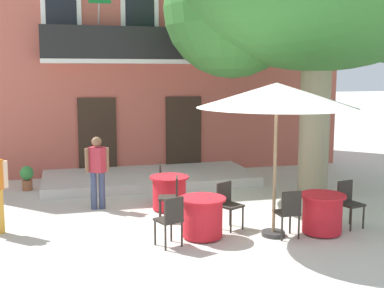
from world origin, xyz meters
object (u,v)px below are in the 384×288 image
at_px(cafe_chair_near_tree_1, 288,211).
at_px(cafe_chair_middle_0, 171,218).
at_px(cafe_chair_near_tree_0, 348,201).
at_px(cafe_chair_middle_1, 228,202).
at_px(cafe_table_middle, 203,217).
at_px(cafe_chair_front_0, 172,195).
at_px(ground_planter_left, 27,177).
at_px(cafe_table_front, 169,193).
at_px(cafe_umbrella, 277,96).
at_px(pedestrian_near_entrance, 97,169).
at_px(cafe_chair_front_1, 165,179).
at_px(cafe_table_near_tree, 322,213).

xyz_separation_m(cafe_chair_near_tree_1, cafe_chair_middle_0, (-2.18, 0.11, 0.00)).
height_order(cafe_chair_near_tree_0, cafe_chair_middle_1, same).
distance_m(cafe_table_middle, cafe_chair_middle_0, 0.77).
height_order(cafe_chair_front_0, ground_planter_left, cafe_chair_front_0).
xyz_separation_m(cafe_table_front, cafe_chair_front_0, (-0.11, -0.75, 0.14)).
height_order(cafe_chair_near_tree_1, cafe_table_middle, cafe_chair_near_tree_1).
relative_size(cafe_table_middle, cafe_umbrella, 0.30).
distance_m(cafe_umbrella, pedestrian_near_entrance, 4.40).
bearing_deg(pedestrian_near_entrance, cafe_chair_front_1, 9.58).
height_order(cafe_chair_middle_1, pedestrian_near_entrance, pedestrian_near_entrance).
height_order(cafe_table_near_tree, cafe_table_front, same).
bearing_deg(cafe_umbrella, cafe_chair_middle_0, -177.09).
xyz_separation_m(cafe_umbrella, pedestrian_near_entrance, (-3.03, 2.71, -1.69)).
bearing_deg(cafe_chair_front_1, ground_planter_left, 148.30).
bearing_deg(ground_planter_left, cafe_table_near_tree, -42.12).
bearing_deg(cafe_chair_middle_0, cafe_chair_near_tree_1, -2.91).
bearing_deg(cafe_table_middle, cafe_chair_near_tree_0, -1.89).
bearing_deg(cafe_chair_near_tree_0, ground_planter_left, 142.66).
distance_m(cafe_table_near_tree, cafe_chair_front_0, 3.01).
xyz_separation_m(cafe_table_near_tree, cafe_chair_middle_0, (-2.93, 0.01, 0.14)).
relative_size(cafe_table_middle, cafe_table_front, 1.00).
bearing_deg(cafe_chair_near_tree_1, cafe_umbrella, 132.62).
relative_size(cafe_table_middle, cafe_chair_middle_1, 0.95).
height_order(cafe_chair_near_tree_0, cafe_table_middle, cafe_chair_near_tree_0).
height_order(cafe_chair_middle_0, cafe_chair_front_0, same).
distance_m(cafe_chair_middle_1, cafe_chair_front_1, 2.45).
xyz_separation_m(cafe_chair_middle_1, cafe_table_front, (-0.82, 1.57, -0.14)).
height_order(cafe_chair_near_tree_1, ground_planter_left, cafe_chair_near_tree_1).
relative_size(cafe_table_middle, cafe_chair_middle_0, 0.95).
height_order(cafe_chair_front_1, pedestrian_near_entrance, pedestrian_near_entrance).
xyz_separation_m(cafe_table_near_tree, cafe_table_middle, (-2.25, 0.35, 0.00)).
relative_size(cafe_umbrella, ground_planter_left, 4.53).
distance_m(cafe_chair_front_0, cafe_chair_front_1, 1.51).
xyz_separation_m(cafe_chair_near_tree_1, cafe_chair_front_1, (-1.65, 3.19, 0.00)).
xyz_separation_m(cafe_chair_middle_0, cafe_chair_front_1, (0.54, 3.08, 0.00)).
bearing_deg(cafe_chair_near_tree_1, cafe_table_near_tree, 7.51).
relative_size(cafe_chair_near_tree_0, cafe_chair_front_0, 1.00).
relative_size(cafe_chair_middle_1, pedestrian_near_entrance, 0.56).
height_order(cafe_chair_near_tree_1, cafe_chair_front_0, same).
bearing_deg(cafe_chair_middle_1, cafe_chair_middle_0, -150.12).
bearing_deg(ground_planter_left, cafe_chair_middle_1, -47.22).
bearing_deg(cafe_chair_front_0, cafe_chair_near_tree_1, -43.04).
xyz_separation_m(cafe_chair_middle_0, cafe_table_front, (0.48, 2.32, -0.14)).
xyz_separation_m(cafe_table_middle, cafe_umbrella, (1.31, -0.24, 2.22)).
distance_m(cafe_chair_near_tree_0, cafe_chair_front_1, 4.20).
relative_size(cafe_chair_near_tree_1, cafe_chair_front_0, 1.00).
bearing_deg(cafe_chair_near_tree_0, cafe_chair_front_0, 157.72).
bearing_deg(pedestrian_near_entrance, cafe_table_middle, -55.18).
distance_m(cafe_chair_middle_0, cafe_chair_front_0, 1.62).
distance_m(cafe_chair_front_0, ground_planter_left, 4.65).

